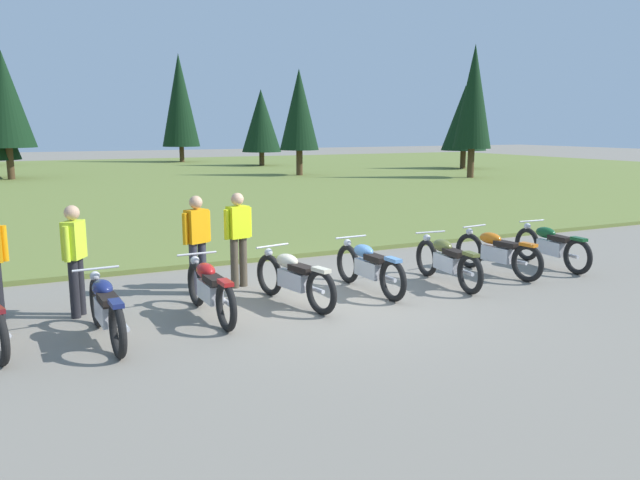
{
  "coord_description": "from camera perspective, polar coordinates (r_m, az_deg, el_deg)",
  "views": [
    {
      "loc": [
        -4.5,
        -8.73,
        2.78
      ],
      "look_at": [
        0.0,
        0.6,
        0.9
      ],
      "focal_mm": 34.87,
      "sensor_mm": 36.0,
      "label": 1
    }
  ],
  "objects": [
    {
      "name": "rider_near_row_end",
      "position": [
        10.92,
        -7.52,
        0.54
      ],
      "size": [
        0.54,
        0.3,
        1.67
      ],
      "color": "#4C4233",
      "rests_on": "ground"
    },
    {
      "name": "motorcycle_cream",
      "position": [
        9.87,
        -2.45,
        -3.45
      ],
      "size": [
        0.73,
        2.07,
        0.88
      ],
      "color": "black",
      "rests_on": "ground"
    },
    {
      "name": "forest_treeline",
      "position": [
        42.39,
        -27.19,
        11.14
      ],
      "size": [
        45.21,
        26.16,
        8.77
      ],
      "color": "#47331E",
      "rests_on": "ground"
    },
    {
      "name": "grass_moorland",
      "position": [
        34.42,
        -18.23,
        5.23
      ],
      "size": [
        80.0,
        44.0,
        0.1
      ],
      "primitive_type": "cube",
      "color": "olive",
      "rests_on": "ground"
    },
    {
      "name": "rider_with_back_turned",
      "position": [
        9.82,
        -21.59,
        -1.2
      ],
      "size": [
        0.37,
        0.49,
        1.67
      ],
      "color": "black",
      "rests_on": "ground"
    },
    {
      "name": "rider_in_hivis_vest",
      "position": [
        10.59,
        -11.22,
        0.12
      ],
      "size": [
        0.52,
        0.34,
        1.67
      ],
      "color": "#2D2D38",
      "rests_on": "ground"
    },
    {
      "name": "motorcycle_red",
      "position": [
        9.33,
        -10.08,
        -4.42
      ],
      "size": [
        0.62,
        2.1,
        0.88
      ],
      "color": "black",
      "rests_on": "ground"
    },
    {
      "name": "ground_plane",
      "position": [
        10.21,
        1.47,
        -5.52
      ],
      "size": [
        140.0,
        140.0,
        0.0
      ],
      "primitive_type": "plane",
      "color": "gray"
    },
    {
      "name": "motorcycle_olive",
      "position": [
        11.33,
        11.58,
        -1.86
      ],
      "size": [
        0.62,
        2.1,
        0.88
      ],
      "color": "black",
      "rests_on": "ground"
    },
    {
      "name": "motorcycle_orange",
      "position": [
        12.34,
        15.91,
        -1.06
      ],
      "size": [
        0.65,
        2.09,
        0.88
      ],
      "color": "black",
      "rests_on": "ground"
    },
    {
      "name": "motorcycle_british_green",
      "position": [
        13.33,
        20.43,
        -0.49
      ],
      "size": [
        0.62,
        2.1,
        0.88
      ],
      "color": "black",
      "rests_on": "ground"
    },
    {
      "name": "motorcycle_navy",
      "position": [
        8.66,
        -19.04,
        -5.99
      ],
      "size": [
        0.62,
        2.1,
        0.88
      ],
      "color": "black",
      "rests_on": "ground"
    },
    {
      "name": "motorcycle_sky_blue",
      "position": [
        10.67,
        4.5,
        -2.43
      ],
      "size": [
        0.62,
        2.1,
        0.88
      ],
      "color": "black",
      "rests_on": "ground"
    }
  ]
}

